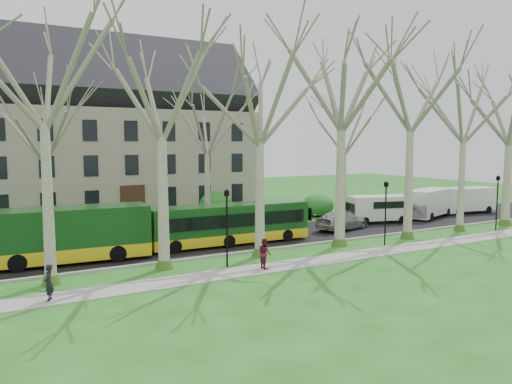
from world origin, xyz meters
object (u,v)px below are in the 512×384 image
at_px(van_a, 379,209).
at_px(pedestrian_b, 265,253).
at_px(van_c, 467,200).
at_px(bus_follow, 230,223).
at_px(pedestrian_a, 49,283).
at_px(bus_lead, 29,237).
at_px(sedan, 342,220).
at_px(van_b, 429,203).

relative_size(van_a, pedestrian_b, 3.19).
bearing_deg(van_c, bus_follow, -166.44).
bearing_deg(van_a, pedestrian_a, -147.05).
relative_size(bus_lead, bus_follow, 1.17).
relative_size(sedan, pedestrian_a, 3.14).
distance_m(van_b, pedestrian_b, 24.42).
bearing_deg(pedestrian_b, van_c, -69.19).
bearing_deg(van_a, van_c, 16.14).
distance_m(bus_lead, pedestrian_b, 13.26).
distance_m(van_a, van_c, 11.71).
distance_m(pedestrian_a, pedestrian_b, 11.12).
height_order(van_a, pedestrian_a, van_a).
bearing_deg(van_b, sedan, 167.37).
bearing_deg(bus_follow, pedestrian_a, -148.54).
relative_size(bus_lead, pedestrian_b, 7.87).
bearing_deg(bus_lead, van_c, 6.52).
xyz_separation_m(van_a, van_b, (6.20, -0.03, 0.14)).
distance_m(bus_lead, van_b, 34.08).
xyz_separation_m(bus_follow, pedestrian_b, (-1.33, -6.96, -0.57)).
distance_m(bus_follow, sedan, 10.33).
xyz_separation_m(sedan, van_a, (5.00, 1.15, 0.43)).
relative_size(van_a, van_c, 0.93).
height_order(sedan, pedestrian_a, pedestrian_a).
height_order(bus_lead, van_a, bus_lead).
xyz_separation_m(bus_lead, sedan, (22.83, 0.51, -0.91)).
relative_size(pedestrian_a, pedestrian_b, 0.96).
bearing_deg(pedestrian_b, bus_follow, -7.46).
height_order(bus_lead, van_c, bus_lead).
bearing_deg(van_b, bus_lead, 164.40).
relative_size(bus_follow, pedestrian_b, 6.72).
height_order(bus_lead, bus_follow, bus_lead).
xyz_separation_m(bus_lead, van_c, (39.54, 1.85, -0.39)).
height_order(van_a, van_c, van_c).
bearing_deg(pedestrian_a, pedestrian_b, 108.00).
height_order(bus_follow, pedestrian_a, bus_follow).
relative_size(bus_follow, pedestrian_a, 6.97).
bearing_deg(pedestrian_a, van_b, 121.67).
relative_size(van_c, pedestrian_a, 3.56).
bearing_deg(bus_follow, sedan, 4.93).
bearing_deg(bus_lead, van_a, 7.26).
distance_m(sedan, pedestrian_a, 24.03).
bearing_deg(bus_lead, pedestrian_a, -85.48).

